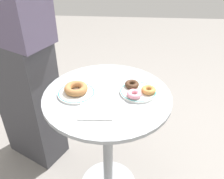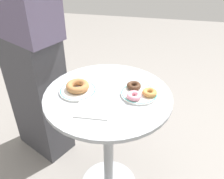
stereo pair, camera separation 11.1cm
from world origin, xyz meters
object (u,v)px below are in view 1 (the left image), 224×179
plate_right (138,92)px  paper_napkin (96,110)px  donut_pink_frosted (134,94)px  plate_left (76,93)px  person_figure (17,50)px  donut_chocolate (132,84)px  donut_old_fashioned (149,90)px  cafe_table (108,132)px  donut_cinnamon (76,89)px

plate_right → paper_napkin: bearing=-141.6°
plate_right → donut_pink_frosted: bearing=-113.5°
plate_right → donut_pink_frosted: donut_pink_frosted is taller
plate_left → person_figure: 0.48m
donut_pink_frosted → donut_chocolate: bearing=97.2°
donut_old_fashioned → donut_chocolate: size_ratio=1.00×
cafe_table → donut_cinnamon: donut_cinnamon is taller
donut_cinnamon → paper_napkin: size_ratio=0.76×
donut_pink_frosted → person_figure: size_ratio=0.04×
donut_old_fashioned → person_figure: person_figure is taller
donut_chocolate → person_figure: (-0.64, 0.21, 0.06)m
donut_cinnamon → donut_pink_frosted: size_ratio=1.62×
paper_napkin → donut_cinnamon: bearing=132.3°
paper_napkin → donut_pink_frosted: bearing=31.6°
plate_left → donut_cinnamon: donut_cinnamon is taller
donut_chocolate → person_figure: 0.68m
donut_cinnamon → donut_pink_frosted: donut_cinnamon is taller
donut_chocolate → donut_pink_frosted: 0.08m
donut_old_fashioned → paper_napkin: bearing=-148.8°
donut_cinnamon → plate_right: bearing=5.0°
donut_cinnamon → donut_old_fashioned: donut_cinnamon is taller
donut_cinnamon → donut_old_fashioned: size_ratio=1.62×
cafe_table → donut_old_fashioned: size_ratio=10.18×
paper_napkin → donut_old_fashioned: bearing=31.2°
plate_left → plate_right: 0.29m
donut_cinnamon → person_figure: (-0.38, 0.28, 0.06)m
plate_left → donut_pink_frosted: bearing=-3.2°
donut_old_fashioned → donut_pink_frosted: bearing=-150.0°
paper_napkin → plate_left: bearing=132.8°
plate_left → paper_napkin: plate_left is taller
cafe_table → person_figure: bearing=152.5°
plate_left → cafe_table: bearing=2.2°
donut_cinnamon → donut_old_fashioned: (0.34, 0.02, -0.00)m
plate_left → person_figure: person_figure is taller
donut_chocolate → plate_left: bearing=-165.5°
donut_old_fashioned → donut_chocolate: bearing=150.6°
plate_right → donut_chocolate: (-0.03, 0.04, 0.02)m
plate_right → donut_cinnamon: donut_cinnamon is taller
person_figure → plate_left: bearing=-36.2°
cafe_table → plate_left: 0.28m
plate_right → donut_cinnamon: bearing=-175.0°
donut_chocolate → paper_napkin: bearing=-129.9°
cafe_table → donut_old_fashioned: 0.33m
cafe_table → plate_right: size_ratio=4.00×
cafe_table → plate_right: 0.29m
paper_napkin → donut_chocolate: bearing=50.1°
cafe_table → paper_napkin: paper_napkin is taller
donut_cinnamon → donut_pink_frosted: (0.27, -0.02, -0.00)m
donut_old_fashioned → donut_chocolate: same height
person_figure → donut_cinnamon: bearing=-36.0°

